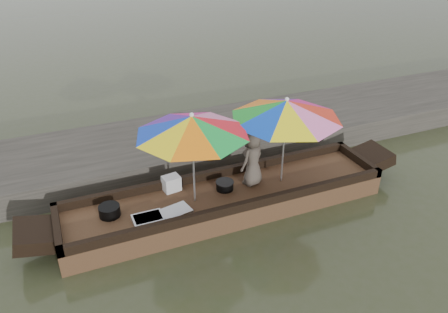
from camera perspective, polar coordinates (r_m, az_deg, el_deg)
name	(u,v)px	position (r m, az deg, el deg)	size (l,w,h in m)	color
water	(226,210)	(7.55, 0.30, -7.00)	(80.00, 80.00, 0.00)	#333920
dock	(185,143)	(9.19, -5.07, 1.74)	(22.00, 2.20, 0.50)	#2D2B26
boat_hull	(226,202)	(7.45, 0.30, -5.91)	(5.49, 1.20, 0.35)	#412414
cooking_pot	(110,211)	(7.02, -14.73, -6.89)	(0.33, 0.33, 0.17)	black
tray_crayfish	(148,219)	(6.78, -9.90, -8.09)	(0.46, 0.32, 0.09)	silver
tray_scallop	(176,212)	(6.91, -6.33, -7.17)	(0.46, 0.32, 0.06)	silver
charcoal_grill	(225,186)	(7.41, 0.10, -3.85)	(0.29, 0.29, 0.14)	black
supply_bag	(171,183)	(7.42, -6.89, -3.50)	(0.28, 0.22, 0.26)	silver
vendor	(253,158)	(7.38, 3.77, -0.24)	(0.48, 0.32, 0.98)	#4E453B
umbrella_bow	(193,159)	(6.78, -4.02, -0.33)	(1.77, 1.77, 1.55)	pink
umbrella_stern	(284,141)	(7.38, 7.83, 2.02)	(1.85, 1.85, 1.55)	#E5147F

